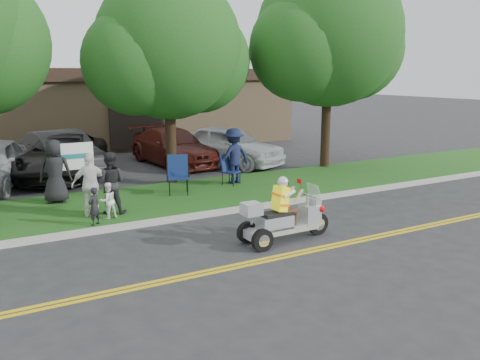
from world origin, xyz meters
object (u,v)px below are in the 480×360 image
lawn_chair_a (178,172)px  lawn_chair_b (228,168)px  parked_car_mid (63,156)px  spectator_adult_mid (110,183)px  parked_car_left (62,153)px  parked_car_right (173,147)px  parked_car_far_right (228,145)px  spectator_adult_right (91,185)px  trike_scooter (283,219)px

lawn_chair_a → lawn_chair_b: lawn_chair_a is taller
lawn_chair_a → parked_car_mid: size_ratio=0.21×
spectator_adult_mid → parked_car_left: 6.57m
parked_car_mid → parked_car_right: parked_car_mid is taller
lawn_chair_a → parked_car_far_right: (3.96, 4.06, 0.06)m
spectator_adult_right → parked_car_far_right: spectator_adult_right is taller
lawn_chair_b → spectator_adult_right: (-4.94, -1.65, 0.27)m
parked_car_mid → parked_car_far_right: (6.50, -0.73, 0.05)m
trike_scooter → parked_car_right: size_ratio=0.45×
lawn_chair_b → spectator_adult_mid: spectator_adult_mid is taller
trike_scooter → spectator_adult_right: spectator_adult_right is taller
spectator_adult_right → parked_car_mid: (0.42, 6.06, -0.15)m
parked_car_right → parked_car_far_right: parked_car_far_right is taller
lawn_chair_b → parked_car_mid: parked_car_mid is taller
spectator_adult_mid → lawn_chair_b: bearing=-134.5°
lawn_chair_a → spectator_adult_right: 3.23m
parked_car_right → trike_scooter: bearing=-104.2°
spectator_adult_mid → parked_car_far_right: (6.42, 5.33, -0.10)m
parked_car_far_right → parked_car_right: bearing=121.8°
trike_scooter → parked_car_far_right: (3.56, 9.28, 0.30)m
parked_car_left → parked_car_right: (4.51, 0.07, -0.08)m
spectator_adult_mid → parked_car_left: size_ratio=0.33×
lawn_chair_b → spectator_adult_mid: 4.74m
lawn_chair_a → spectator_adult_mid: 2.78m
spectator_adult_mid → parked_car_left: spectator_adult_mid is taller
trike_scooter → spectator_adult_right: size_ratio=1.39×
spectator_adult_right → parked_car_far_right: 8.74m
parked_car_left → parked_car_mid: parked_car_left is taller
lawn_chair_a → lawn_chair_b: bearing=31.9°
parked_car_mid → spectator_adult_right: bearing=-71.9°
lawn_chair_a → spectator_adult_right: (-2.96, -1.27, 0.16)m
spectator_adult_mid → parked_car_far_right: size_ratio=0.34×
lawn_chair_b → parked_car_far_right: size_ratio=0.20×
spectator_adult_mid → spectator_adult_right: size_ratio=0.99×
spectator_adult_right → spectator_adult_mid: bearing=-166.4°
trike_scooter → lawn_chair_b: size_ratio=2.32×
trike_scooter → parked_car_far_right: parked_car_far_right is taller
trike_scooter → parked_car_mid: bearing=105.9°
spectator_adult_mid → trike_scooter: bearing=151.1°
lawn_chair_a → spectator_adult_mid: (-2.47, -1.27, 0.16)m
lawn_chair_b → parked_car_left: (-4.46, 4.92, 0.16)m
spectator_adult_mid → lawn_chair_a: bearing=-127.6°
lawn_chair_a → spectator_adult_right: size_ratio=0.72×
trike_scooter → spectator_adult_right: 5.20m
lawn_chair_a → parked_car_left: size_ratio=0.24×
parked_car_left → lawn_chair_b: bearing=-56.2°
lawn_chair_b → parked_car_right: parked_car_right is taller
spectator_adult_mid → spectator_adult_right: spectator_adult_right is taller
trike_scooter → parked_car_right: (1.62, 10.58, 0.21)m
trike_scooter → lawn_chair_b: trike_scooter is taller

